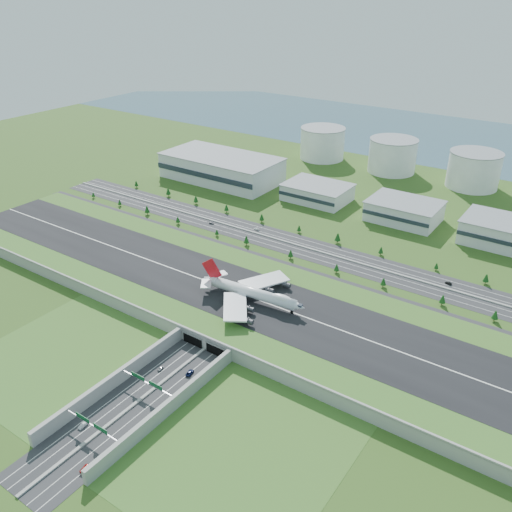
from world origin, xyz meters
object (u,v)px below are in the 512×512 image
Objects in this scene: car_2 at (190,373)px; car_7 at (256,229)px; car_3 at (85,468)px; car_0 at (160,369)px; car_4 at (211,223)px; car_5 at (448,283)px; fuel_tank_a at (322,143)px; boeing_747 at (252,292)px; car_1 at (83,425)px.

car_2 is 188.20m from car_7.
car_2 is 73.57m from car_3.
car_3 is at bearing -82.84° from car_0.
car_5 is (198.54, 12.71, 0.01)m from car_4.
car_5 reaches higher than car_0.
fuel_tank_a is 8.34× the size of car_2.
boeing_747 is 69.82m from car_2.
fuel_tank_a is 11.05× the size of car_4.
car_2 is 192.57m from car_5.
car_0 is 188.51m from car_7.
car_0 is at bearing 84.40° from car_1.
car_5 is at bearing -121.04° from car_3.
car_3 reaches higher than car_5.
boeing_747 reaches higher than car_5.
car_2 is 1.32× the size of car_4.
car_1 is 1.07× the size of car_5.
boeing_747 is at bearing -27.69° from car_5.
boeing_747 is at bearing -98.49° from car_3.
car_3 is at bearing -165.48° from car_4.
car_4 is at bearing -86.65° from fuel_tank_a.
fuel_tank_a is 473.65m from car_3.
car_5 is (211.47, -208.10, -16.60)m from fuel_tank_a.
car_0 is 193.90m from car_4.
car_4 is at bearing -58.36° from car_7.
car_2 is at bearing -12.63° from car_5.
boeing_747 is 15.45× the size of car_5.
car_5 is 159.90m from car_7.
fuel_tank_a is at bearing -9.02° from car_4.
car_1 is (-9.30, -125.56, -13.45)m from boeing_747.
car_7 reaches higher than car_3.
car_5 is at bearing 62.03° from car_1.
boeing_747 is 126.62m from car_1.
car_7 reaches higher than car_4.
fuel_tank_a is at bearing 99.79° from car_1.
car_7 is (38.64, 11.87, 0.07)m from car_4.
boeing_747 is 12.71× the size of car_7.
fuel_tank_a is 335.41m from boeing_747.
boeing_747 is at bearing 81.36° from car_1.
car_3 is (131.55, -454.71, -16.59)m from fuel_tank_a.
car_1 is (110.89, -438.68, -16.54)m from fuel_tank_a.
car_1 is 0.94× the size of car_3.
fuel_tank_a is at bearing 106.29° from boeing_747.
car_3 is 262.25m from car_4.
car_7 is (-79.97, 245.76, 0.05)m from car_3.
car_2 is (127.24, -381.27, -16.55)m from fuel_tank_a.
boeing_747 is at bearing 74.60° from car_0.
car_0 is 0.94× the size of car_4.
car_4 is at bearing -76.19° from car_3.
fuel_tank_a is 215.85m from car_7.
car_7 is at bearing -76.39° from car_5.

